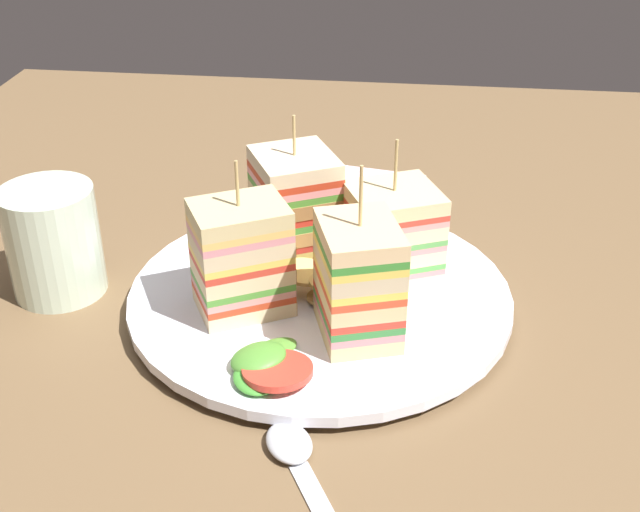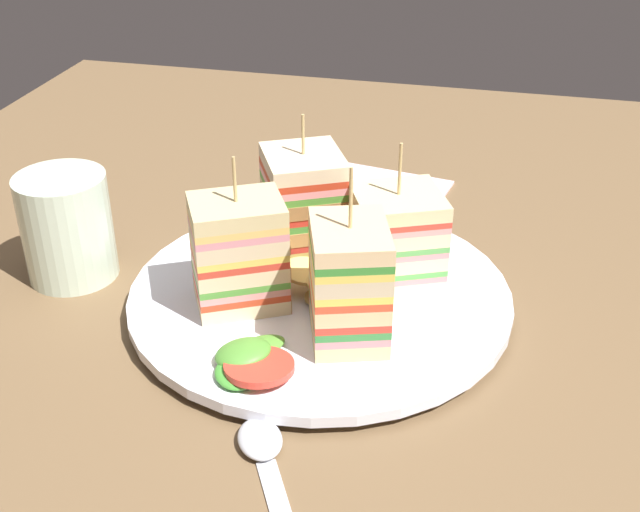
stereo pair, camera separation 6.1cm
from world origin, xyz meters
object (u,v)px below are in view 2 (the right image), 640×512
sandwich_wedge_1 (349,283)px  chip_pile (324,283)px  sandwich_wedge_2 (396,237)px  drinking_glass (68,235)px  spoon (267,463)px  napkin (370,193)px  plate (320,297)px  sandwich_wedge_0 (240,254)px  sandwich_wedge_3 (304,205)px

sandwich_wedge_1 → chip_pile: size_ratio=1.71×
sandwich_wedge_2 → drinking_glass: 26.19cm
spoon → napkin: bearing=-27.4°
plate → napkin: bearing=179.4°
plate → sandwich_wedge_1: 7.75cm
plate → napkin: size_ratio=2.09×
spoon → drinking_glass: drinking_glass is taller
napkin → drinking_glass: size_ratio=1.59×
sandwich_wedge_0 → chip_pile: (-2.10, 5.80, -2.93)cm
plate → sandwich_wedge_2: size_ratio=2.58×
sandwich_wedge_3 → spoon: 23.85cm
sandwich_wedge_1 → plate: bearing=14.7°
sandwich_wedge_1 → sandwich_wedge_2: 8.45cm
sandwich_wedge_2 → sandwich_wedge_3: size_ratio=0.95×
sandwich_wedge_1 → drinking_glass: 24.64cm
plate → sandwich_wedge_2: (-3.10, 5.18, 4.21)cm
sandwich_wedge_1 → sandwich_wedge_0: bearing=58.3°
sandwich_wedge_3 → sandwich_wedge_1: bearing=2.2°
sandwich_wedge_0 → spoon: 16.67cm
plate → napkin: 20.19cm
plate → sandwich_wedge_3: bearing=-154.2°
plate → chip_pile: size_ratio=3.89×
chip_pile → sandwich_wedge_2: bearing=130.6°
drinking_glass → napkin: bearing=134.0°
sandwich_wedge_1 → sandwich_wedge_2: (-8.20, 1.94, -0.63)cm
sandwich_wedge_0 → chip_pile: size_ratio=1.57×
sandwich_wedge_2 → sandwich_wedge_3: (-2.34, -7.81, 0.71)cm
sandwich_wedge_3 → drinking_glass: sandwich_wedge_3 is taller
drinking_glass → sandwich_wedge_1: bearing=78.1°
sandwich_wedge_1 → napkin: 26.06cm
sandwich_wedge_2 → chip_pile: sandwich_wedge_2 is taller
sandwich_wedge_3 → napkin: (-14.74, 2.83, -5.59)cm
napkin → drinking_glass: 29.34cm
sandwich_wedge_2 → drinking_glass: size_ratio=1.29×
plate → drinking_glass: (0.04, -20.78, 2.80)cm
plate → drinking_glass: drinking_glass is taller
plate → drinking_glass: 20.96cm
sandwich_wedge_0 → drinking_glass: size_ratio=1.34×
napkin → chip_pile: bearing=0.9°
spoon → napkin: spoon is taller
sandwich_wedge_0 → sandwich_wedge_3: 8.83cm
spoon → napkin: 37.69cm
sandwich_wedge_0 → spoon: sandwich_wedge_0 is taller
napkin → drinking_glass: drinking_glass is taller
sandwich_wedge_1 → chip_pile: (-4.22, -2.71, -2.99)cm
sandwich_wedge_2 → napkin: 18.45cm
drinking_glass → sandwich_wedge_2: bearing=96.9°
sandwich_wedge_1 → spoon: sandwich_wedge_1 is taller
sandwich_wedge_1 → sandwich_wedge_2: bearing=-31.0°
plate → napkin: plate is taller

